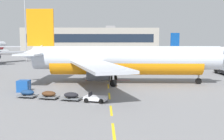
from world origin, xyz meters
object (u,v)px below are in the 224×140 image
Objects in this scene: airliner_far_right at (199,53)px; uld_cargo_container at (24,86)px; apron_light_mast_near at (25,7)px; airliner_foreground at (122,60)px; baggage_train at (60,95)px.

airliner_far_right is 14.80× the size of uld_cargo_container.
apron_light_mast_near is at bearing 177.95° from airliner_far_right.
uld_cargo_container is (-14.32, -6.27, -3.15)m from airliner_foreground.
apron_light_mast_near reaches higher than airliner_foreground.
airliner_far_right is (27.54, 41.59, -0.98)m from airliner_foreground.
airliner_foreground is 1.22× the size of apron_light_mast_near.
airliner_foreground is 3.03× the size of baggage_train.
airliner_foreground is 53.39m from apron_light_mast_near.
uld_cargo_container is at bearing -156.37° from airliner_foreground.
apron_light_mast_near is (-19.30, 55.12, 16.95)m from baggage_train.
apron_light_mast_near reaches higher than baggage_train.
airliner_far_right is 63.62m from uld_cargo_container.
baggage_train is 6.81× the size of uld_cargo_container.
airliner_foreground reaches higher than baggage_train.
uld_cargo_container is 0.06× the size of apron_light_mast_near.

